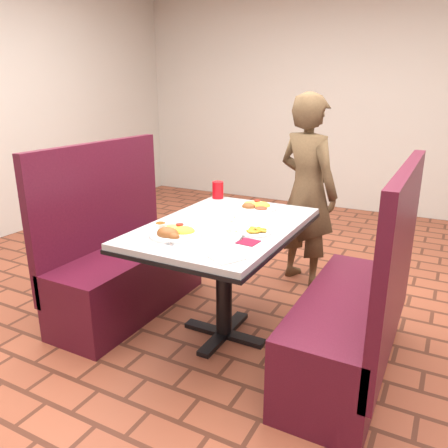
% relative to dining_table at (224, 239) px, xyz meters
% --- Properties ---
extents(room, '(7.00, 7.04, 2.82)m').
position_rel_dining_table_xyz_m(room, '(0.00, 0.00, 1.26)').
color(room, '#9A4C32').
rests_on(room, ground).
extents(dining_table, '(0.81, 1.21, 0.75)m').
position_rel_dining_table_xyz_m(dining_table, '(0.00, 0.00, 0.00)').
color(dining_table, '#A8ABAD').
rests_on(dining_table, ground).
extents(booth_bench_left, '(0.47, 1.20, 1.17)m').
position_rel_dining_table_xyz_m(booth_bench_left, '(-0.80, 0.00, -0.32)').
color(booth_bench_left, '#501224').
rests_on(booth_bench_left, ground).
extents(booth_bench_right, '(0.47, 1.20, 1.17)m').
position_rel_dining_table_xyz_m(booth_bench_right, '(0.80, 0.00, -0.32)').
color(booth_bench_right, '#501224').
rests_on(booth_bench_right, ground).
extents(diner_person, '(0.64, 0.55, 1.50)m').
position_rel_dining_table_xyz_m(diner_person, '(0.17, 1.06, 0.09)').
color(diner_person, brown).
rests_on(diner_person, ground).
extents(near_dinner_plate, '(0.29, 0.29, 0.09)m').
position_rel_dining_table_xyz_m(near_dinner_plate, '(-0.14, -0.31, 0.13)').
color(near_dinner_plate, white).
rests_on(near_dinner_plate, dining_table).
extents(far_dinner_plate, '(0.28, 0.28, 0.07)m').
position_rel_dining_table_xyz_m(far_dinner_plate, '(0.03, 0.41, 0.12)').
color(far_dinner_plate, white).
rests_on(far_dinner_plate, dining_table).
extents(plantain_plate, '(0.17, 0.17, 0.03)m').
position_rel_dining_table_xyz_m(plantain_plate, '(0.24, -0.07, 0.11)').
color(plantain_plate, white).
rests_on(plantain_plate, dining_table).
extents(maroon_napkin, '(0.11, 0.11, 0.00)m').
position_rel_dining_table_xyz_m(maroon_napkin, '(0.26, -0.22, 0.10)').
color(maroon_napkin, maroon).
rests_on(maroon_napkin, dining_table).
extents(spoon_utensil, '(0.03, 0.12, 0.00)m').
position_rel_dining_table_xyz_m(spoon_utensil, '(0.20, -0.17, 0.10)').
color(spoon_utensil, silver).
rests_on(spoon_utensil, dining_table).
extents(red_tumbler, '(0.08, 0.08, 0.12)m').
position_rel_dining_table_xyz_m(red_tumbler, '(-0.34, 0.54, 0.16)').
color(red_tumbler, red).
rests_on(red_tumbler, dining_table).
extents(paper_napkin, '(0.22, 0.21, 0.01)m').
position_rel_dining_table_xyz_m(paper_napkin, '(0.25, -0.47, 0.10)').
color(paper_napkin, white).
rests_on(paper_napkin, dining_table).
extents(knife_utensil, '(0.05, 0.16, 0.00)m').
position_rel_dining_table_xyz_m(knife_utensil, '(-0.08, -0.39, 0.11)').
color(knife_utensil, '#B9B9BD').
rests_on(knife_utensil, dining_table).
extents(fork_utensil, '(0.07, 0.12, 0.00)m').
position_rel_dining_table_xyz_m(fork_utensil, '(-0.06, -0.41, 0.11)').
color(fork_utensil, '#BCBCC1').
rests_on(fork_utensil, dining_table).
extents(lettuce_shreds, '(0.28, 0.32, 0.00)m').
position_rel_dining_table_xyz_m(lettuce_shreds, '(0.04, 0.06, 0.10)').
color(lettuce_shreds, '#79AC44').
rests_on(lettuce_shreds, dining_table).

